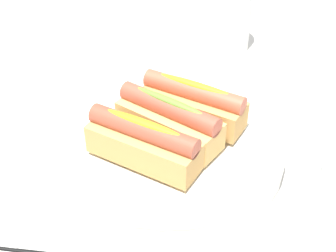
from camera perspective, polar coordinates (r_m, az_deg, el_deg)
The scene contains 6 objects.
ground_plane at distance 0.67m, azimuth 1.10°, elevation -3.92°, with size 2.40×2.40×0.00m, color beige.
serving_bowl at distance 0.66m, azimuth 0.00°, elevation -2.51°, with size 0.32×0.32×0.03m.
hotdog_front at distance 0.60m, azimuth -2.99°, elevation -2.02°, with size 0.15×0.06×0.06m.
hotdog_back at distance 0.63m, azimuth 0.00°, elevation 0.57°, with size 0.16×0.08×0.06m.
hotdog_side at distance 0.67m, azimuth 2.67°, elevation 2.88°, with size 0.15×0.06×0.06m.
paper_towel_roll at distance 0.93m, azimuth 6.58°, elevation 13.13°, with size 0.11×0.11×0.13m.
Camera 1 is at (0.21, -0.46, 0.44)m, focal length 50.31 mm.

